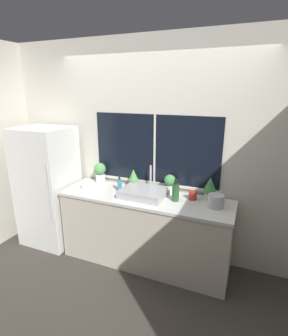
{
  "coord_description": "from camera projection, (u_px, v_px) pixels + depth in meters",
  "views": [
    {
      "loc": [
        1.09,
        -2.34,
        2.09
      ],
      "look_at": [
        -0.01,
        0.29,
        1.23
      ],
      "focal_mm": 28.0,
      "sensor_mm": 36.0,
      "label": 1
    }
  ],
  "objects": [
    {
      "name": "potted_plant_far_left",
      "position": [
        100.0,
        172.0,
        3.5
      ],
      "size": [
        0.16,
        0.16,
        0.27
      ],
      "color": "white",
      "rests_on": "counter"
    },
    {
      "name": "soap_bottle",
      "position": [
        120.0,
        185.0,
        3.22
      ],
      "size": [
        0.05,
        0.05,
        0.2
      ],
      "color": "teal",
      "rests_on": "counter"
    },
    {
      "name": "refrigerator",
      "position": [
        48.0,
        187.0,
        3.59
      ],
      "size": [
        0.7,
        0.63,
        1.62
      ],
      "color": "silver",
      "rests_on": "ground_plane"
    },
    {
      "name": "wall_left",
      "position": [
        66.0,
        132.0,
        4.77
      ],
      "size": [
        0.06,
        7.0,
        2.7
      ],
      "color": "beige",
      "rests_on": "ground_plane"
    },
    {
      "name": "wall_back",
      "position": [
        156.0,
        151.0,
        3.26
      ],
      "size": [
        8.0,
        0.09,
        2.7
      ],
      "color": "beige",
      "rests_on": "ground_plane"
    },
    {
      "name": "counter",
      "position": [
        145.0,
        230.0,
        3.21
      ],
      "size": [
        2.05,
        0.6,
        0.88
      ],
      "color": "beige",
      "rests_on": "ground_plane"
    },
    {
      "name": "potted_plant_far_right",
      "position": [
        210.0,
        187.0,
        2.97
      ],
      "size": [
        0.16,
        0.16,
        0.27
      ],
      "color": "white",
      "rests_on": "counter"
    },
    {
      "name": "sink",
      "position": [
        144.0,
        192.0,
        3.08
      ],
      "size": [
        0.51,
        0.45,
        0.32
      ],
      "color": "#ADADB2",
      "rests_on": "counter"
    },
    {
      "name": "kettle",
      "position": [
        216.0,
        200.0,
        2.78
      ],
      "size": [
        0.17,
        0.17,
        0.16
      ],
      "color": "#B2B2B7",
      "rests_on": "counter"
    },
    {
      "name": "ground_plane",
      "position": [
        135.0,
        275.0,
        3.08
      ],
      "size": [
        14.0,
        14.0,
        0.0
      ],
      "primitive_type": "plane",
      "color": "#38332D"
    },
    {
      "name": "potted_plant_center_left",
      "position": [
        133.0,
        177.0,
        3.32
      ],
      "size": [
        0.13,
        0.13,
        0.24
      ],
      "color": "white",
      "rests_on": "counter"
    },
    {
      "name": "potted_plant_center_right",
      "position": [
        170.0,
        183.0,
        3.15
      ],
      "size": [
        0.14,
        0.14,
        0.23
      ],
      "color": "white",
      "rests_on": "counter"
    },
    {
      "name": "mug_red",
      "position": [
        193.0,
        196.0,
        2.99
      ],
      "size": [
        0.09,
        0.09,
        0.09
      ],
      "color": "#B72D28",
      "rests_on": "counter"
    },
    {
      "name": "mug_white",
      "position": [
        85.0,
        186.0,
        3.28
      ],
      "size": [
        0.07,
        0.07,
        0.1
      ],
      "color": "white",
      "rests_on": "counter"
    },
    {
      "name": "bottle_tall",
      "position": [
        176.0,
        192.0,
        2.93
      ],
      "size": [
        0.08,
        0.08,
        0.26
      ],
      "color": "#235128",
      "rests_on": "counter"
    }
  ]
}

